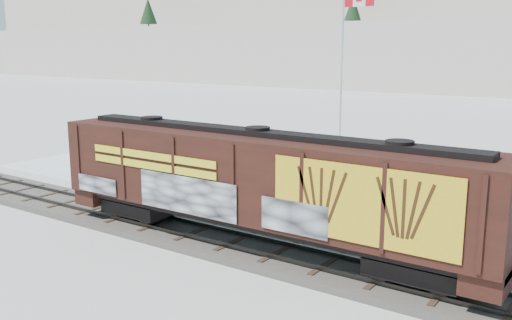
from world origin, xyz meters
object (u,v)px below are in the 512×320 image
Objects in this scene: flagpole at (342,110)px; car_silver at (158,164)px; hopper_railcar at (258,181)px; car_white at (238,172)px.

car_silver is (-9.17, -5.92, -3.31)m from flagpole.
hopper_railcar is 10.90m from car_white.
hopper_railcar reaches higher than car_silver.
car_silver is at bearing 122.02° from car_white.
flagpole is at bearing -10.80° from car_white.
car_white is at bearing -125.61° from flagpole.
flagpole is at bearing 103.58° from hopper_railcar.
hopper_railcar is at bearing -114.55° from car_white.
flagpole reaches higher than car_silver.
hopper_railcar is 1.61× the size of flagpole.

